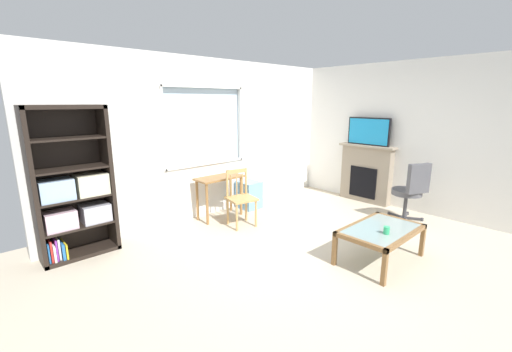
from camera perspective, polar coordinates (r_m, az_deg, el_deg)
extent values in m
cube|color=beige|center=(4.49, 9.00, -13.23)|extent=(6.51, 5.46, 0.02)
cube|color=silver|center=(5.87, -8.11, -2.08)|extent=(5.51, 0.12, 0.89)
cube|color=silver|center=(5.69, -8.77, 17.63)|extent=(5.51, 0.12, 0.46)
cube|color=silver|center=(4.91, -26.28, 6.87)|extent=(1.89, 0.12, 1.31)
cube|color=silver|center=(6.80, 3.69, 9.49)|extent=(2.08, 0.12, 1.31)
cube|color=silver|center=(5.64, -9.33, 8.64)|extent=(1.53, 0.02, 1.31)
cube|color=white|center=(5.67, -8.70, 2.15)|extent=(1.59, 0.06, 0.03)
cube|color=white|center=(5.58, -9.17, 15.19)|extent=(1.59, 0.06, 0.03)
cube|color=white|center=(5.20, -16.01, 7.96)|extent=(0.03, 0.06, 1.31)
cube|color=white|center=(6.04, -2.82, 9.07)|extent=(0.03, 0.06, 1.31)
cube|color=silver|center=(6.52, 25.13, 6.24)|extent=(0.12, 4.66, 2.66)
cube|color=black|center=(4.58, -34.66, -1.95)|extent=(0.05, 0.38, 1.92)
cube|color=black|center=(4.76, -24.58, -0.33)|extent=(0.05, 0.38, 1.92)
cube|color=black|center=(4.54, -30.85, 10.39)|extent=(0.90, 0.38, 0.05)
cube|color=black|center=(4.94, -28.30, -11.72)|extent=(0.90, 0.38, 0.05)
cube|color=black|center=(4.83, -30.03, -0.73)|extent=(0.90, 0.02, 1.92)
cube|color=black|center=(4.80, -28.78, -7.64)|extent=(0.85, 0.36, 0.02)
cube|color=black|center=(4.70, -29.27, -3.35)|extent=(0.85, 0.36, 0.02)
cube|color=black|center=(4.62, -29.78, 1.12)|extent=(0.85, 0.36, 0.02)
cube|color=black|center=(4.57, -30.30, 5.72)|extent=(0.85, 0.36, 0.02)
cube|color=beige|center=(4.72, -31.18, -6.64)|extent=(0.35, 0.28, 0.23)
cube|color=#B2B2BC|center=(4.80, -26.41, -5.78)|extent=(0.34, 0.29, 0.23)
cube|color=#9EBCDB|center=(4.62, -31.74, -2.09)|extent=(0.37, 0.29, 0.26)
cube|color=beige|center=(4.70, -26.99, -1.23)|extent=(0.37, 0.32, 0.27)
cube|color=#286BB2|center=(4.80, -32.82, -11.09)|extent=(0.02, 0.24, 0.24)
cube|color=red|center=(4.80, -32.51, -10.87)|extent=(0.02, 0.25, 0.26)
cube|color=white|center=(4.82, -32.14, -11.11)|extent=(0.02, 0.29, 0.21)
cube|color=purple|center=(4.81, -31.84, -10.75)|extent=(0.02, 0.25, 0.27)
cube|color=white|center=(4.81, -31.49, -10.68)|extent=(0.02, 0.22, 0.27)
cube|color=#286BB2|center=(4.83, -31.03, -10.96)|extent=(0.03, 0.29, 0.20)
cube|color=yellow|center=(4.84, -30.62, -10.94)|extent=(0.02, 0.30, 0.19)
cube|color=olive|center=(5.51, -6.49, -0.29)|extent=(0.81, 0.39, 0.03)
cylinder|color=olive|center=(5.29, -8.58, -4.94)|extent=(0.04, 0.04, 0.69)
cylinder|color=olive|center=(5.70, -2.65, -3.50)|extent=(0.04, 0.04, 0.69)
cylinder|color=olive|center=(5.52, -10.27, -4.24)|extent=(0.04, 0.04, 0.69)
cylinder|color=olive|center=(5.91, -4.45, -2.91)|extent=(0.04, 0.04, 0.69)
cube|color=tan|center=(5.17, -2.56, -4.01)|extent=(0.49, 0.48, 0.04)
cylinder|color=tan|center=(5.03, -3.39, -7.30)|extent=(0.04, 0.04, 0.43)
cylinder|color=tan|center=(5.19, -0.03, -6.65)|extent=(0.04, 0.04, 0.43)
cylinder|color=tan|center=(5.30, -4.98, -6.25)|extent=(0.04, 0.04, 0.43)
cylinder|color=tan|center=(5.45, -1.75, -5.68)|extent=(0.04, 0.04, 0.43)
cylinder|color=tan|center=(5.17, -5.08, -1.45)|extent=(0.04, 0.04, 0.45)
cylinder|color=tan|center=(5.32, -1.78, -0.99)|extent=(0.04, 0.04, 0.45)
cube|color=tan|center=(5.20, -3.44, 0.87)|extent=(0.36, 0.11, 0.06)
cylinder|color=tan|center=(5.21, -4.43, -1.68)|extent=(0.02, 0.02, 0.35)
cylinder|color=tan|center=(5.25, -3.40, -1.53)|extent=(0.02, 0.02, 0.35)
cylinder|color=tan|center=(5.30, -2.40, -1.39)|extent=(0.02, 0.02, 0.35)
cube|color=#72ADDB|center=(6.09, -1.26, -3.30)|extent=(0.35, 0.40, 0.51)
cube|color=gray|center=(6.79, 18.74, 0.27)|extent=(0.18, 1.01, 1.09)
cube|color=black|center=(6.74, 18.26, -1.06)|extent=(0.03, 0.56, 0.60)
cube|color=gray|center=(6.68, 19.00, 4.99)|extent=(0.26, 1.11, 0.04)
cube|color=black|center=(6.65, 19.18, 7.41)|extent=(0.05, 0.85, 0.53)
cube|color=#198CCC|center=(6.63, 19.06, 7.41)|extent=(0.01, 0.80, 0.48)
cylinder|color=#4C4C51|center=(5.99, 24.96, -2.56)|extent=(0.48, 0.48, 0.09)
cube|color=#4C4C51|center=(5.77, 26.69, -0.41)|extent=(0.40, 0.24, 0.48)
cylinder|color=#38383D|center=(6.05, 24.74, -4.75)|extent=(0.06, 0.06, 0.42)
cube|color=#38383D|center=(6.02, 23.57, -6.83)|extent=(0.27, 0.15, 0.03)
cylinder|color=#38383D|center=(5.94, 22.54, -7.07)|extent=(0.05, 0.05, 0.05)
cube|color=#38383D|center=(6.00, 25.11, -7.07)|extent=(0.22, 0.23, 0.03)
cylinder|color=#38383D|center=(5.88, 25.68, -7.56)|extent=(0.05, 0.05, 0.05)
cube|color=#38383D|center=(6.14, 25.86, -6.70)|extent=(0.17, 0.26, 0.03)
cylinder|color=#38383D|center=(6.16, 27.15, -6.81)|extent=(0.05, 0.05, 0.05)
cube|color=#38383D|center=(6.25, 24.82, -6.26)|extent=(0.28, 0.09, 0.03)
cylinder|color=#38383D|center=(6.38, 25.06, -5.94)|extent=(0.05, 0.05, 0.05)
cube|color=#38383D|center=(6.18, 23.43, -6.33)|extent=(0.07, 0.28, 0.03)
cylinder|color=#38383D|center=(6.25, 22.32, -6.07)|extent=(0.05, 0.05, 0.05)
cube|color=#8C9E99|center=(4.35, 21.14, -8.66)|extent=(0.99, 0.58, 0.02)
cube|color=brown|center=(4.24, 24.98, -9.80)|extent=(1.09, 0.05, 0.05)
cube|color=brown|center=(4.49, 17.51, -7.91)|extent=(1.09, 0.05, 0.05)
cube|color=brown|center=(3.93, 17.68, -10.98)|extent=(0.05, 0.68, 0.05)
cube|color=brown|center=(4.80, 23.92, -7.07)|extent=(0.05, 0.68, 0.05)
cube|color=brown|center=(3.89, 21.61, -15.02)|extent=(0.05, 0.05, 0.38)
cube|color=brown|center=(4.78, 27.18, -10.28)|extent=(0.05, 0.05, 0.38)
cube|color=brown|center=(4.16, 13.63, -12.56)|extent=(0.05, 0.05, 0.38)
cube|color=brown|center=(5.00, 20.36, -8.61)|extent=(0.05, 0.05, 0.38)
cylinder|color=#33B770|center=(4.18, 21.96, -8.82)|extent=(0.07, 0.07, 0.09)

